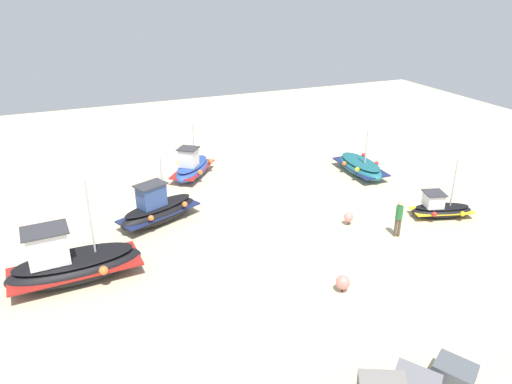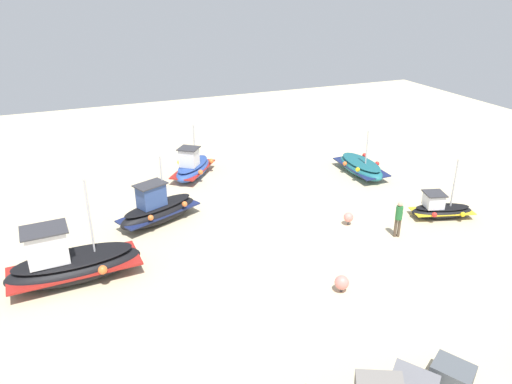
% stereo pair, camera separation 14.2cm
% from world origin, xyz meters
% --- Properties ---
extents(ground_plane, '(58.00, 58.00, 0.00)m').
position_xyz_m(ground_plane, '(0.00, 0.00, 0.00)').
color(ground_plane, beige).
extents(fishing_boat_0, '(3.49, 3.87, 3.11)m').
position_xyz_m(fishing_boat_0, '(2.26, -8.85, 0.61)').
color(fishing_boat_0, '#2D4C9E').
rests_on(fishing_boat_0, ground_plane).
extents(fishing_boat_1, '(4.44, 2.96, 3.38)m').
position_xyz_m(fishing_boat_1, '(5.45, -3.64, 0.70)').
color(fishing_boat_1, black).
rests_on(fishing_boat_1, ground_plane).
extents(fishing_boat_2, '(5.30, 2.46, 4.16)m').
position_xyz_m(fishing_boat_2, '(9.66, -0.02, 0.76)').
color(fishing_boat_2, black).
rests_on(fishing_boat_2, ground_plane).
extents(fishing_boat_3, '(2.15, 4.23, 2.89)m').
position_xyz_m(fishing_boat_3, '(-7.34, -5.38, 0.47)').
color(fishing_boat_3, '#1E6670').
rests_on(fishing_boat_3, ground_plane).
extents(fishing_boat_4, '(3.33, 2.10, 3.11)m').
position_xyz_m(fishing_boat_4, '(-7.75, 1.13, 0.44)').
color(fishing_boat_4, black).
rests_on(fishing_boat_4, ground_plane).
extents(person_walking, '(0.32, 0.32, 1.77)m').
position_xyz_m(person_walking, '(-4.46, 1.99, 1.02)').
color(person_walking, brown).
rests_on(person_walking, ground_plane).
extents(breakwater_rocks, '(24.55, 2.30, 1.34)m').
position_xyz_m(breakwater_rocks, '(-0.04, 10.18, 0.43)').
color(breakwater_rocks, slate).
rests_on(breakwater_rocks, ground_plane).
extents(mooring_buoy_0, '(0.47, 0.47, 0.65)m').
position_xyz_m(mooring_buoy_0, '(-3.01, 0.13, 0.41)').
color(mooring_buoy_0, '#3F3F42').
rests_on(mooring_buoy_0, ground_plane).
extents(mooring_buoy_1, '(0.56, 0.56, 0.69)m').
position_xyz_m(mooring_buoy_1, '(0.21, 4.77, 0.41)').
color(mooring_buoy_1, '#3F3F42').
rests_on(mooring_buoy_1, ground_plane).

